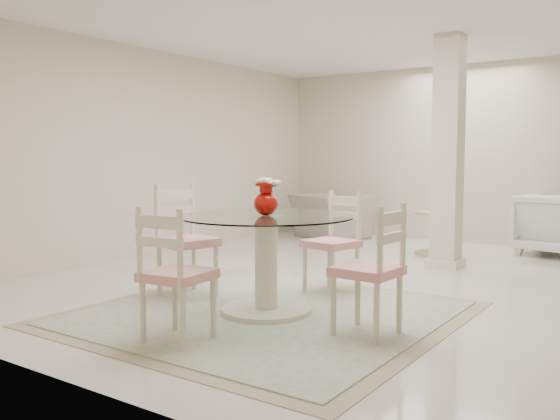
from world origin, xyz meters
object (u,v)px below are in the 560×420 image
Objects in this scene: recliner_taupe at (329,216)px; dining_chair_west at (183,232)px; dining_chair_east at (376,261)px; side_table at (435,235)px; dining_table at (266,264)px; column at (448,153)px; dining_chair_south at (172,265)px; red_vase at (266,198)px; dining_chair_north at (336,234)px; armchair_white at (557,225)px.

dining_chair_west is at bearing 124.81° from recliner_taupe.
dining_chair_east reaches higher than side_table.
dining_table is 3.73m from side_table.
recliner_taupe is (-1.94, 4.42, -0.07)m from dining_table.
side_table is (-0.41, 0.79, -1.08)m from column.
recliner_taupe is at bearing 113.72° from dining_table.
dining_chair_east reaches higher than recliner_taupe.
dining_chair_east is at bearing -79.65° from dining_chair_west.
dining_chair_east is at bearing -80.13° from column.
dining_chair_west reaches higher than dining_chair_south.
red_vase is at bearing -79.88° from dining_chair_west.
dining_chair_south reaches higher than side_table.
column reaches higher than dining_chair_east.
dining_table is 1.03m from dining_chair_south.
dining_chair_west is 1.09× the size of dining_chair_south.
dining_chair_north is at bearing -101.99° from column.
side_table is at bearing 117.64° from column.
dining_chair_east is at bearing -144.69° from dining_chair_south.
dining_chair_west reaches higher than recliner_taupe.
red_vase is at bearing -91.49° from dining_chair_east.
dining_chair_south is at bearing 87.33° from armchair_white.
dining_chair_south reaches higher than dining_table.
column is at bearing -13.06° from dining_chair_west.
armchair_white is 1.60m from side_table.
dining_chair_west is (-1.02, 0.08, -0.36)m from red_vase.
recliner_taupe is (-2.96, 4.49, -0.21)m from dining_chair_east.
side_table is at bearing 44.67° from armchair_white.
recliner_taupe is 1.86× the size of side_table.
dining_chair_north reaches higher than dining_table.
dining_table is at bearing -82.93° from dining_chair_north.
column is 2.12m from dining_chair_north.
column is 2.53× the size of dining_chair_north.
column is 4.07m from dining_chair_south.
column is at bearing 80.49° from red_vase.
column is 3.00× the size of armchair_white.
dining_chair_north is 1.44m from dining_chair_west.
armchair_white is (1.42, 4.58, -0.01)m from dining_table.
dining_table is 0.55m from red_vase.
dining_table is 1.35× the size of dining_chair_south.
column is 3.16m from dining_chair_east.
red_vase is at bearing -82.93° from dining_chair_north.
dining_chair_west is at bearing -128.20° from dining_chair_north.
recliner_taupe is at bearing 148.73° from column.
dining_chair_west reaches higher than dining_chair_north.
dining_chair_east reaches higher than dining_table.
red_vase is at bearing 136.53° from recliner_taupe.
dining_chair_south is 1.82× the size of side_table.
dining_table is at bearing -91.21° from side_table.
armchair_white is (1.42, 4.58, -0.56)m from red_vase.
armchair_white is (0.93, 1.64, -0.94)m from column.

